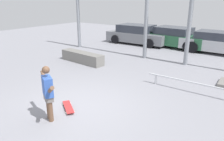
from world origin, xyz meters
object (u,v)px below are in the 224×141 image
at_px(parked_car_grey, 137,35).
at_px(skateboard, 68,107).
at_px(parked_car_silver, 221,43).
at_px(grind_box, 82,57).
at_px(parked_car_green, 175,37).
at_px(grind_rail, 189,83).
at_px(skateboarder, 48,91).

bearing_deg(parked_car_grey, skateboard, -71.93).
bearing_deg(skateboard, parked_car_silver, 110.99).
relative_size(grind_box, parked_car_silver, 0.56).
relative_size(parked_car_green, parked_car_silver, 0.93).
bearing_deg(skateboard, parked_car_grey, 141.58).
xyz_separation_m(skateboard, grind_rail, (2.46, 3.33, 0.26)).
distance_m(parked_car_grey, parked_car_silver, 5.47).
bearing_deg(skateboarder, skateboard, 121.62).
distance_m(grind_box, parked_car_silver, 8.14).
bearing_deg(parked_car_green, grind_rail, -60.37).
height_order(grind_box, parked_car_grey, parked_car_grey).
xyz_separation_m(grind_box, parked_car_grey, (-0.19, 5.97, 0.39)).
relative_size(grind_box, parked_car_grey, 0.58).
bearing_deg(grind_box, skateboarder, -55.61).
relative_size(skateboarder, parked_car_green, 0.35).
xyz_separation_m(grind_rail, parked_car_silver, (-0.27, 6.76, 0.31)).
relative_size(skateboarder, parked_car_grey, 0.34).
relative_size(skateboarder, grind_rail, 0.49).
relative_size(parked_car_grey, parked_car_green, 1.04).
bearing_deg(grind_rail, skateboarder, -120.99).
bearing_deg(parked_car_grey, parked_car_silver, 1.96).
height_order(skateboard, parked_car_silver, parked_car_silver).
relative_size(grind_rail, parked_car_grey, 0.69).
bearing_deg(grind_rail, parked_car_silver, 92.33).
bearing_deg(grind_rail, parked_car_grey, 131.26).
height_order(skateboarder, parked_car_green, skateboarder).
bearing_deg(parked_car_green, grind_box, -105.34).
bearing_deg(grind_box, parked_car_green, 69.21).
bearing_deg(skateboard, grind_box, 161.63).
xyz_separation_m(skateboard, grind_box, (-3.09, 3.90, 0.20)).
distance_m(skateboarder, grind_box, 5.58).
bearing_deg(parked_car_green, skateboarder, -80.84).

